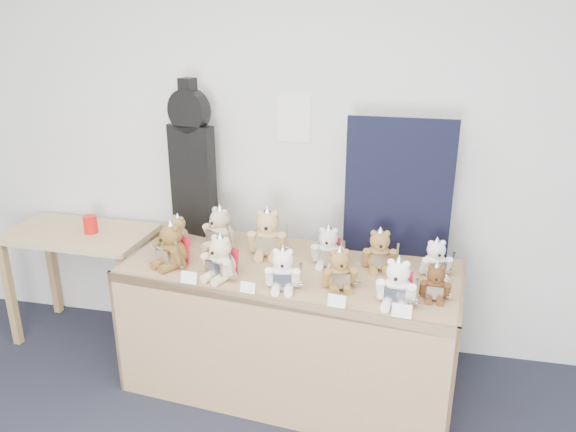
% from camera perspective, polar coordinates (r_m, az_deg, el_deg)
% --- Properties ---
extents(room_shell, '(6.00, 6.00, 6.00)m').
position_cam_1_polar(room_shell, '(3.57, 0.60, 9.87)').
color(room_shell, white).
rests_on(room_shell, floor).
extents(display_table, '(2.00, 1.01, 0.80)m').
position_cam_1_polar(display_table, '(3.26, -0.16, -8.38)').
color(display_table, '#9A734E').
rests_on(display_table, floor).
extents(side_table, '(0.98, 0.57, 0.80)m').
position_cam_1_polar(side_table, '(4.07, -20.28, -3.13)').
color(side_table, tan).
rests_on(side_table, floor).
extents(guitar_case, '(0.32, 0.17, 1.01)m').
position_cam_1_polar(guitar_case, '(3.63, -9.73, 5.57)').
color(guitar_case, black).
rests_on(guitar_case, display_table).
extents(navy_board, '(0.62, 0.03, 0.83)m').
position_cam_1_polar(navy_board, '(3.33, 11.13, 2.75)').
color(navy_board, black).
rests_on(navy_board, display_table).
extents(red_cup, '(0.09, 0.09, 0.12)m').
position_cam_1_polar(red_cup, '(3.94, -19.43, -0.80)').
color(red_cup, red).
rests_on(red_cup, side_table).
extents(teddy_front_far_left, '(0.24, 0.24, 0.30)m').
position_cam_1_polar(teddy_front_far_left, '(3.27, -11.78, -3.09)').
color(teddy_front_far_left, brown).
rests_on(teddy_front_far_left, display_table).
extents(teddy_front_left, '(0.23, 0.22, 0.28)m').
position_cam_1_polar(teddy_front_left, '(3.09, -6.88, -4.37)').
color(teddy_front_left, beige).
rests_on(teddy_front_left, display_table).
extents(teddy_front_centre, '(0.22, 0.18, 0.26)m').
position_cam_1_polar(teddy_front_centre, '(2.96, -0.51, -5.58)').
color(teddy_front_centre, white).
rests_on(teddy_front_centre, display_table).
extents(teddy_front_right, '(0.21, 0.19, 0.25)m').
position_cam_1_polar(teddy_front_right, '(2.97, 5.24, -5.55)').
color(teddy_front_right, olive).
rests_on(teddy_front_right, display_table).
extents(teddy_front_far_right, '(0.23, 0.20, 0.28)m').
position_cam_1_polar(teddy_front_far_right, '(2.85, 11.04, -6.84)').
color(teddy_front_far_right, white).
rests_on(teddy_front_far_right, display_table).
extents(teddy_front_end, '(0.17, 0.14, 0.22)m').
position_cam_1_polar(teddy_front_end, '(2.96, 14.74, -6.65)').
color(teddy_front_end, '#54351D').
rests_on(teddy_front_end, display_table).
extents(teddy_back_left, '(0.23, 0.24, 0.29)m').
position_cam_1_polar(teddy_back_left, '(3.48, -6.95, -1.39)').
color(teddy_back_left, beige).
rests_on(teddy_back_left, display_table).
extents(teddy_back_centre_left, '(0.27, 0.23, 0.33)m').
position_cam_1_polar(teddy_back_centre_left, '(3.35, -2.09, -1.90)').
color(teddy_back_centre_left, tan).
rests_on(teddy_back_centre_left, display_table).
extents(teddy_back_centre_right, '(0.21, 0.18, 0.26)m').
position_cam_1_polar(teddy_back_centre_right, '(3.23, 4.10, -3.27)').
color(teddy_back_centre_right, beige).
rests_on(teddy_back_centre_right, display_table).
extents(teddy_back_right, '(0.22, 0.19, 0.27)m').
position_cam_1_polar(teddy_back_right, '(3.22, 9.28, -3.56)').
color(teddy_back_right, olive).
rests_on(teddy_back_right, display_table).
extents(teddy_back_end, '(0.20, 0.18, 0.24)m').
position_cam_1_polar(teddy_back_end, '(3.21, 14.77, -4.31)').
color(teddy_back_end, white).
rests_on(teddy_back_end, display_table).
extents(teddy_back_far_left, '(0.17, 0.17, 0.22)m').
position_cam_1_polar(teddy_back_far_left, '(3.58, -11.12, -1.55)').
color(teddy_back_far_left, '#AA854F').
rests_on(teddy_back_far_left, display_table).
extents(entry_card_a, '(0.09, 0.03, 0.07)m').
position_cam_1_polar(entry_card_a, '(3.08, -10.05, -6.18)').
color(entry_card_a, white).
rests_on(entry_card_a, display_table).
extents(entry_card_b, '(0.08, 0.03, 0.06)m').
position_cam_1_polar(entry_card_b, '(2.95, -4.11, -7.27)').
color(entry_card_b, white).
rests_on(entry_card_b, display_table).
extents(entry_card_c, '(0.09, 0.03, 0.06)m').
position_cam_1_polar(entry_card_c, '(2.82, 4.97, -8.61)').
color(entry_card_c, white).
rests_on(entry_card_c, display_table).
extents(entry_card_d, '(0.10, 0.03, 0.07)m').
position_cam_1_polar(entry_card_d, '(2.77, 11.48, -9.43)').
color(entry_card_d, white).
rests_on(entry_card_d, display_table).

